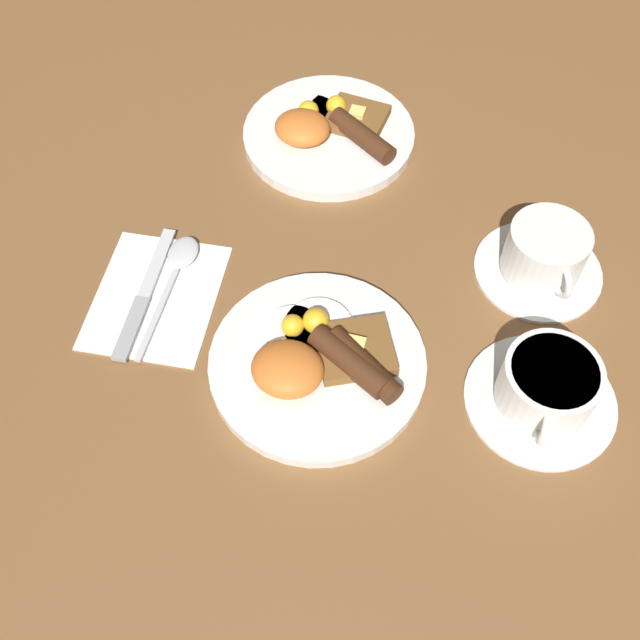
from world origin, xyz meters
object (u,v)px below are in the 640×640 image
object	(u,v)px
knife	(143,299)
spoon	(178,264)
teacup_far	(544,256)
breakfast_plate_near	(319,361)
breakfast_plate_far	(328,131)
teacup_near	(546,388)

from	to	relation	value
knife	spoon	size ratio (longest dim) A/B	1.05
teacup_far	knife	distance (m)	0.47
breakfast_plate_near	knife	size ratio (longest dim) A/B	1.25
breakfast_plate_near	teacup_far	world-z (taller)	teacup_far
teacup_far	knife	size ratio (longest dim) A/B	0.80
breakfast_plate_near	spoon	size ratio (longest dim) A/B	1.31
breakfast_plate_far	teacup_near	xyz separation A→B (m)	(0.32, -0.33, 0.02)
knife	breakfast_plate_far	bearing A→B (deg)	-27.48
breakfast_plate_far	teacup_near	bearing A→B (deg)	-45.27
teacup_near	knife	bearing A→B (deg)	179.37
teacup_near	spoon	size ratio (longest dim) A/B	0.90
knife	spoon	xyz separation A→B (m)	(0.02, 0.06, 0.00)
teacup_near	teacup_far	bearing A→B (deg)	97.22
breakfast_plate_far	teacup_far	xyz separation A→B (m)	(0.30, -0.15, 0.02)
breakfast_plate_near	teacup_far	distance (m)	0.29
breakfast_plate_far	spoon	bearing A→B (deg)	-113.13
breakfast_plate_far	knife	bearing A→B (deg)	-112.58
teacup_near	teacup_far	world-z (taller)	teacup_far
breakfast_plate_far	spoon	world-z (taller)	breakfast_plate_far
breakfast_plate_far	knife	world-z (taller)	breakfast_plate_far
breakfast_plate_far	teacup_near	size ratio (longest dim) A/B	1.43
breakfast_plate_near	knife	bearing A→B (deg)	172.60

